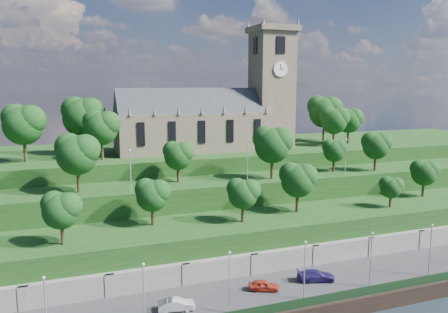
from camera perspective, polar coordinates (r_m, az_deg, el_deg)
name	(u,v)px	position (r m, az deg, el deg)	size (l,w,h in m)	color
promenade	(303,291)	(62.85, 10.32, -16.94)	(160.00, 12.00, 2.00)	#2D2D30
quay_wall	(328,312)	(58.26, 13.45, -19.18)	(160.00, 0.50, 2.20)	black
fence	(326,298)	(58.04, 13.15, -17.61)	(160.00, 0.10, 1.20)	black
retaining_wall	(283,264)	(66.98, 7.75, -13.76)	(160.00, 2.10, 5.00)	slate
embankment_lower	(266,241)	(71.44, 5.52, -10.92)	(160.00, 12.00, 8.00)	#163913
embankment_upper	(241,210)	(80.40, 2.20, -7.06)	(160.00, 10.00, 12.00)	#163913
hilltop	(206,179)	(99.23, -2.31, -3.01)	(160.00, 32.00, 15.00)	#163913
church	(215,114)	(93.57, -1.17, 5.55)	(38.60, 12.35, 27.60)	brown
trees_lower	(264,187)	(68.97, 5.24, -3.94)	(68.75, 8.76, 8.21)	#2F2212
trees_upper	(234,148)	(76.21, 1.28, 1.13)	(61.68, 8.58, 9.51)	#2F2212
trees_hilltop	(200,117)	(91.83, -3.14, 5.15)	(76.55, 16.82, 11.46)	#2F2212
lamp_posts_promenade	(305,266)	(56.93, 10.49, -13.83)	(60.36, 0.36, 7.64)	#B2B2B7
lamp_posts_upper	(247,159)	(75.44, 3.09, -0.38)	(40.36, 0.36, 6.76)	#B2B2B7
car_left	(264,285)	(59.91, 5.23, -16.40)	(1.63, 4.05, 1.38)	#A82E1C
car_middle	(176,305)	(55.34, -6.24, -18.67)	(1.54, 4.42, 1.46)	#97979C
car_right	(316,275)	(63.50, 11.92, -14.96)	(2.12, 5.21, 1.51)	#231856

